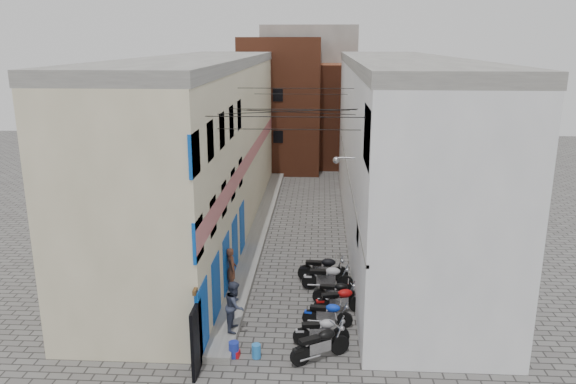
% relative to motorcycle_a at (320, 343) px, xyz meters
% --- Properties ---
extents(ground, '(90.00, 90.00, 0.00)m').
position_rel_motorcycle_a_xyz_m(ground, '(-1.20, -0.49, -0.61)').
color(ground, '#5A5755').
rests_on(ground, ground).
extents(plinth, '(0.90, 26.00, 0.25)m').
position_rel_motorcycle_a_xyz_m(plinth, '(-3.25, 12.51, -0.48)').
color(plinth, slate).
rests_on(plinth, ground).
extents(building_left, '(5.10, 27.00, 9.00)m').
position_rel_motorcycle_a_xyz_m(building_left, '(-6.19, 12.46, 3.89)').
color(building_left, '#C1B892').
rests_on(building_left, ground).
extents(building_right, '(5.94, 26.00, 9.00)m').
position_rel_motorcycle_a_xyz_m(building_right, '(3.79, 12.50, 3.90)').
color(building_right, silver).
rests_on(building_right, ground).
extents(building_far_brick_left, '(6.00, 6.00, 10.00)m').
position_rel_motorcycle_a_xyz_m(building_far_brick_left, '(-3.20, 27.51, 4.39)').
color(building_far_brick_left, brown).
rests_on(building_far_brick_left, ground).
extents(building_far_brick_right, '(5.00, 6.00, 8.00)m').
position_rel_motorcycle_a_xyz_m(building_far_brick_right, '(1.80, 29.51, 3.39)').
color(building_far_brick_right, brown).
rests_on(building_far_brick_right, ground).
extents(building_far_concrete, '(8.00, 5.00, 11.00)m').
position_rel_motorcycle_a_xyz_m(building_far_concrete, '(-1.20, 33.51, 4.89)').
color(building_far_concrete, slate).
rests_on(building_far_concrete, ground).
extents(far_shopfront, '(2.00, 0.30, 2.40)m').
position_rel_motorcycle_a_xyz_m(far_shopfront, '(-1.20, 24.71, 0.59)').
color(far_shopfront, black).
rests_on(far_shopfront, ground).
extents(overhead_wires, '(5.80, 13.02, 1.32)m').
position_rel_motorcycle_a_xyz_m(overhead_wires, '(-1.20, 7.15, 6.52)').
color(overhead_wires, black).
rests_on(overhead_wires, ground).
extents(motorcycle_a, '(2.14, 1.63, 1.21)m').
position_rel_motorcycle_a_xyz_m(motorcycle_a, '(0.00, 0.00, 0.00)').
color(motorcycle_a, black).
rests_on(motorcycle_a, ground).
extents(motorcycle_b, '(1.94, 0.79, 1.09)m').
position_rel_motorcycle_a_xyz_m(motorcycle_b, '(0.02, 0.95, -0.06)').
color(motorcycle_b, '#9E9DA2').
rests_on(motorcycle_b, ground).
extents(motorcycle_c, '(1.84, 0.75, 1.04)m').
position_rel_motorcycle_a_xyz_m(motorcycle_c, '(0.24, 2.20, -0.09)').
color(motorcycle_c, '#0D35D1').
rests_on(motorcycle_c, ground).
extents(motorcycle_d, '(2.05, 1.06, 1.13)m').
position_rel_motorcycle_a_xyz_m(motorcycle_d, '(0.70, 3.22, -0.04)').
color(motorcycle_d, '#A50B0B').
rests_on(motorcycle_d, ground).
extents(motorcycle_e, '(1.85, 0.69, 1.05)m').
position_rel_motorcycle_a_xyz_m(motorcycle_e, '(0.58, 3.96, -0.08)').
color(motorcycle_e, black).
rests_on(motorcycle_e, ground).
extents(motorcycle_f, '(2.10, 0.73, 1.20)m').
position_rel_motorcycle_a_xyz_m(motorcycle_f, '(0.26, 5.18, -0.00)').
color(motorcycle_f, '#AEADB2').
rests_on(motorcycle_f, ground).
extents(motorcycle_g, '(2.15, 0.74, 1.23)m').
position_rel_motorcycle_a_xyz_m(motorcycle_g, '(0.08, 6.05, 0.01)').
color(motorcycle_g, black).
rests_on(motorcycle_g, ground).
extents(person_a, '(0.58, 0.72, 1.72)m').
position_rel_motorcycle_a_xyz_m(person_a, '(-3.52, 4.51, 0.50)').
color(person_a, brown).
rests_on(person_a, plinth).
extents(person_b, '(0.68, 0.86, 1.74)m').
position_rel_motorcycle_a_xyz_m(person_b, '(-2.90, 1.33, 0.52)').
color(person_b, '#363C51').
rests_on(person_b, plinth).
extents(water_jug_near, '(0.43, 0.43, 0.52)m').
position_rel_motorcycle_a_xyz_m(water_jug_near, '(-2.75, 0.01, -0.35)').
color(water_jug_near, '#2133A5').
rests_on(water_jug_near, ground).
extents(water_jug_far, '(0.34, 0.34, 0.46)m').
position_rel_motorcycle_a_xyz_m(water_jug_far, '(-2.03, 0.01, -0.38)').
color(water_jug_far, '#2A7FD4').
rests_on(water_jug_far, ground).
extents(red_crate, '(0.38, 0.30, 0.22)m').
position_rel_motorcycle_a_xyz_m(red_crate, '(-2.75, 0.01, -0.49)').
color(red_crate, red).
rests_on(red_crate, ground).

